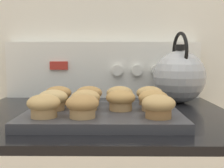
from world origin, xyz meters
TOP-DOWN VIEW (x-y plane):
  - wall_back at (0.00, 0.67)m, footprint 8.00×0.05m
  - control_panel at (0.00, 0.61)m, footprint 0.72×0.07m
  - muffin_pan at (0.01, 0.23)m, footprint 0.37×0.29m
  - muffin_r0_c0 at (-0.11, 0.15)m, footprint 0.07×0.07m
  - muffin_r0_c1 at (-0.03, 0.15)m, footprint 0.07×0.07m
  - muffin_r0_c3 at (0.14, 0.15)m, footprint 0.07×0.07m
  - muffin_r1_c0 at (-0.11, 0.23)m, footprint 0.07×0.07m
  - muffin_r1_c1 at (-0.03, 0.24)m, footprint 0.07×0.07m
  - muffin_r1_c2 at (0.06, 0.23)m, footprint 0.07×0.07m
  - muffin_r1_c3 at (0.14, 0.23)m, footprint 0.07×0.07m
  - muffin_r2_c0 at (-0.11, 0.32)m, footprint 0.07×0.07m
  - muffin_r2_c1 at (-0.03, 0.32)m, footprint 0.07×0.07m
  - muffin_r2_c2 at (0.06, 0.32)m, footprint 0.07×0.07m
  - muffin_r2_c3 at (0.14, 0.32)m, footprint 0.07×0.07m
  - tea_kettle at (0.26, 0.48)m, footprint 0.17×0.21m

SIDE VIEW (x-z plane):
  - muffin_pan at x=0.01m, z-range 0.91..0.93m
  - muffin_r0_c0 at x=-0.11m, z-range 0.93..0.98m
  - muffin_r0_c1 at x=-0.03m, z-range 0.93..0.98m
  - muffin_r0_c3 at x=0.14m, z-range 0.93..0.98m
  - muffin_r1_c0 at x=-0.11m, z-range 0.93..0.98m
  - muffin_r1_c1 at x=-0.03m, z-range 0.93..0.98m
  - muffin_r1_c2 at x=0.06m, z-range 0.93..0.98m
  - muffin_r1_c3 at x=0.14m, z-range 0.93..0.98m
  - muffin_r2_c0 at x=-0.11m, z-range 0.93..0.98m
  - muffin_r2_c1 at x=-0.03m, z-range 0.93..0.98m
  - muffin_r2_c2 at x=0.06m, z-range 0.93..0.98m
  - muffin_r2_c3 at x=0.14m, z-range 0.93..0.98m
  - tea_kettle at x=0.26m, z-range 0.88..1.11m
  - control_panel at x=0.00m, z-range 0.91..1.11m
  - wall_back at x=0.00m, z-range 0.00..2.40m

